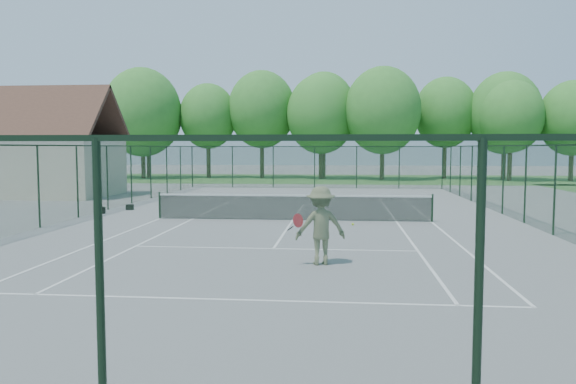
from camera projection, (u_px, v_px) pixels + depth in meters
name	position (u px, v px, depth m)	size (l,w,h in m)	color
ground	(293.00, 220.00, 22.56)	(140.00, 140.00, 0.00)	gray
grass_far	(321.00, 179.00, 52.33)	(80.00, 16.00, 0.01)	#447F37
court_lines	(293.00, 220.00, 22.56)	(11.05, 23.85, 0.01)	white
tennis_net	(293.00, 206.00, 22.52)	(11.08, 0.08, 1.10)	black
fence_enclosure	(293.00, 182.00, 22.44)	(18.05, 36.05, 3.02)	#16341C
utility_building	(43.00, 144.00, 33.77)	(8.60, 6.27, 6.63)	beige
tree_line_far	(321.00, 114.00, 51.86)	(39.40, 6.40, 9.70)	#3A2E1B
sports_bag_a	(101.00, 210.00, 24.81)	(0.37, 0.22, 0.30)	black
sports_bag_b	(130.00, 207.00, 26.28)	(0.33, 0.20, 0.26)	black
tennis_player	(321.00, 226.00, 13.99)	(1.72, 1.01, 1.96)	#626547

